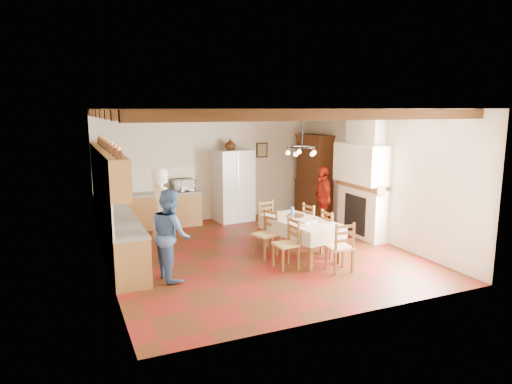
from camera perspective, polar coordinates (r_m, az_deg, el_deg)
floor at (r=9.71m, az=0.16°, el=-7.67°), size 6.00×6.50×0.02m
ceiling at (r=9.23m, az=0.17°, el=10.45°), size 6.00×6.50×0.02m
wall_back at (r=12.38m, az=-5.89°, el=3.38°), size 6.00×0.02×3.00m
wall_front at (r=6.55m, az=11.67°, el=-3.07°), size 6.00×0.02×3.00m
wall_left at (r=8.62m, az=-18.50°, el=-0.18°), size 0.02×6.50×3.00m
wall_right at (r=10.90m, az=14.84°, el=2.13°), size 0.02×6.50×3.00m
ceiling_beams at (r=9.23m, az=0.17°, el=9.83°), size 6.00×6.30×0.16m
lower_cabinets_left at (r=9.90m, az=-16.90°, el=-5.12°), size 0.60×4.30×0.86m
lower_cabinets_back at (r=11.89m, az=-12.48°, el=-2.34°), size 2.30×0.60×0.86m
countertop_left at (r=9.79m, az=-17.04°, el=-2.58°), size 0.62×4.30×0.04m
countertop_back at (r=11.80m, az=-12.57°, el=-0.21°), size 2.34×0.62×0.04m
backsplash_left at (r=9.70m, az=-18.81°, el=-0.86°), size 0.03×4.30×0.60m
backsplash_back at (r=12.03m, az=-12.89°, el=1.52°), size 2.30×0.03×0.60m
upper_cabinets at (r=9.62m, az=-18.09°, el=3.01°), size 0.35×4.20×0.70m
fireplace at (r=10.90m, az=12.97°, el=1.68°), size 0.56×1.60×2.80m
wall_picture at (r=12.86m, az=0.74°, el=5.26°), size 0.34×0.03×0.42m
refrigerator at (r=12.31m, az=-2.92°, el=0.84°), size 1.04×0.89×1.92m
hutch at (r=12.73m, az=7.28°, el=1.95°), size 0.56×1.28×2.30m
dining_table at (r=9.36m, az=5.58°, el=-3.96°), size 1.16×1.88×0.77m
chandelier at (r=9.11m, az=5.75°, el=5.61°), size 0.47×0.47×0.03m
chair_left_near at (r=8.72m, az=3.74°, el=-6.43°), size 0.43×0.45×0.96m
chair_left_far at (r=9.36m, az=1.11°, el=-5.23°), size 0.51×0.52×0.96m
chair_right_near at (r=9.56m, az=9.67°, el=-5.05°), size 0.40×0.42×0.96m
chair_right_far at (r=10.16m, az=7.29°, el=-4.06°), size 0.45×0.47×0.96m
chair_end_near at (r=8.66m, az=10.42°, el=-6.70°), size 0.44×0.43×0.96m
chair_end_far at (r=10.25m, az=1.75°, el=-3.84°), size 0.48×0.46×0.96m
person_man at (r=9.00m, az=-11.55°, el=-2.98°), size 0.53×0.74×1.91m
person_woman_blue at (r=8.23m, az=-10.62°, el=-5.22°), size 0.70×0.85×1.62m
person_woman_red at (r=11.55m, az=8.35°, el=-0.70°), size 0.59×1.00×1.60m
microwave at (r=11.93m, az=-9.13°, el=0.87°), size 0.60×0.44×0.31m
fridge_vase at (r=12.15m, az=-3.24°, el=6.01°), size 0.34×0.34×0.31m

